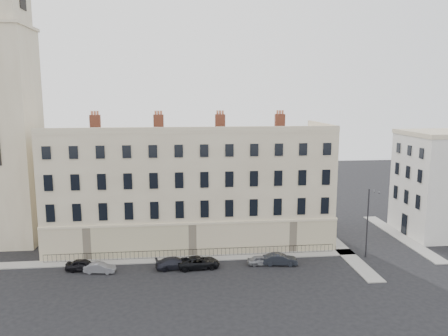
{
  "coord_description": "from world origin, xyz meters",
  "views": [
    {
      "loc": [
        -7.66,
        -45.15,
        19.5
      ],
      "look_at": [
        -1.7,
        10.0,
        10.19
      ],
      "focal_mm": 35.0,
      "sensor_mm": 36.0,
      "label": 1
    }
  ],
  "objects_px": {
    "car_c": "(175,263)",
    "car_f": "(280,259)",
    "car_d": "(199,262)",
    "car_a": "(84,265)",
    "car_b": "(100,268)",
    "car_e": "(261,260)",
    "streetlamp": "(368,220)"
  },
  "relations": [
    {
      "from": "car_b",
      "to": "car_f",
      "type": "distance_m",
      "value": 20.41
    },
    {
      "from": "car_f",
      "to": "streetlamp",
      "type": "relative_size",
      "value": 0.47
    },
    {
      "from": "car_e",
      "to": "car_f",
      "type": "height_order",
      "value": "car_f"
    },
    {
      "from": "car_f",
      "to": "streetlamp",
      "type": "xyz_separation_m",
      "value": [
        11.07,
        1.33,
        4.03
      ]
    },
    {
      "from": "car_d",
      "to": "car_f",
      "type": "bearing_deg",
      "value": -95.4
    },
    {
      "from": "car_e",
      "to": "streetlamp",
      "type": "height_order",
      "value": "streetlamp"
    },
    {
      "from": "car_a",
      "to": "car_c",
      "type": "bearing_deg",
      "value": -86.71
    },
    {
      "from": "car_a",
      "to": "car_b",
      "type": "xyz_separation_m",
      "value": [
        1.93,
        -0.79,
        -0.09
      ]
    },
    {
      "from": "car_a",
      "to": "car_b",
      "type": "bearing_deg",
      "value": -106.45
    },
    {
      "from": "streetlamp",
      "to": "car_d",
      "type": "bearing_deg",
      "value": -152.37
    },
    {
      "from": "car_a",
      "to": "streetlamp",
      "type": "xyz_separation_m",
      "value": [
        33.41,
        0.63,
        4.03
      ]
    },
    {
      "from": "car_c",
      "to": "car_f",
      "type": "relative_size",
      "value": 1.1
    },
    {
      "from": "car_d",
      "to": "car_e",
      "type": "distance_m",
      "value": 7.26
    },
    {
      "from": "car_f",
      "to": "car_a",
      "type": "bearing_deg",
      "value": 95.47
    },
    {
      "from": "car_d",
      "to": "car_f",
      "type": "xyz_separation_m",
      "value": [
        9.43,
        -0.11,
        -0.01
      ]
    },
    {
      "from": "car_b",
      "to": "car_e",
      "type": "distance_m",
      "value": 18.24
    },
    {
      "from": "car_c",
      "to": "car_b",
      "type": "bearing_deg",
      "value": 83.53
    },
    {
      "from": "car_a",
      "to": "car_b",
      "type": "relative_size",
      "value": 1.12
    },
    {
      "from": "car_c",
      "to": "car_d",
      "type": "relative_size",
      "value": 0.92
    },
    {
      "from": "car_c",
      "to": "car_a",
      "type": "bearing_deg",
      "value": 78.67
    },
    {
      "from": "car_d",
      "to": "streetlamp",
      "type": "bearing_deg",
      "value": -91.32
    },
    {
      "from": "car_c",
      "to": "car_d",
      "type": "height_order",
      "value": "car_d"
    },
    {
      "from": "car_c",
      "to": "car_e",
      "type": "height_order",
      "value": "car_c"
    },
    {
      "from": "car_b",
      "to": "car_c",
      "type": "distance_m",
      "value": 8.29
    },
    {
      "from": "car_c",
      "to": "streetlamp",
      "type": "distance_m",
      "value": 23.58
    },
    {
      "from": "car_c",
      "to": "car_f",
      "type": "xyz_separation_m",
      "value": [
        12.13,
        -0.25,
        0.02
      ]
    },
    {
      "from": "car_c",
      "to": "streetlamp",
      "type": "xyz_separation_m",
      "value": [
        23.2,
        1.08,
        4.05
      ]
    },
    {
      "from": "car_c",
      "to": "car_d",
      "type": "distance_m",
      "value": 2.7
    },
    {
      "from": "car_b",
      "to": "car_c",
      "type": "relative_size",
      "value": 0.78
    },
    {
      "from": "car_b",
      "to": "car_d",
      "type": "xyz_separation_m",
      "value": [
        10.98,
        0.19,
        0.1
      ]
    },
    {
      "from": "car_a",
      "to": "streetlamp",
      "type": "bearing_deg",
      "value": -83.09
    },
    {
      "from": "car_a",
      "to": "car_f",
      "type": "bearing_deg",
      "value": -85.98
    }
  ]
}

